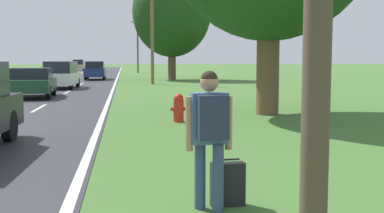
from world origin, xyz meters
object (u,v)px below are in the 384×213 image
fire_hydrant (179,108)px  car_dark_green_sedan_mid_near (32,82)px  car_dark_blue_suv_receding (95,70)px  car_white_van_mid_far (61,74)px  suitcase (228,184)px  hitchhiker_person (210,126)px  tree_behind_sign (172,12)px  car_maroon_hatchback_distant (60,69)px  car_champagne_van_horizon (79,65)px

fire_hydrant → car_dark_green_sedan_mid_near: car_dark_green_sedan_mid_near is taller
car_dark_green_sedan_mid_near → car_dark_blue_suv_receding: 20.89m
car_dark_green_sedan_mid_near → car_white_van_mid_far: size_ratio=0.89×
suitcase → car_dark_blue_suv_receding: (-3.87, 38.98, 0.62)m
fire_hydrant → car_dark_green_sedan_mid_near: size_ratio=0.20×
hitchhiker_person → suitcase: 0.82m
hitchhiker_person → car_white_van_mid_far: bearing=6.5°
car_dark_blue_suv_receding → fire_hydrant: bearing=7.3°
tree_behind_sign → car_dark_green_sedan_mid_near: size_ratio=2.41×
hitchhiker_person → car_maroon_hatchback_distant: bearing=4.9°
fire_hydrant → suitcase: bearing=-92.1°
car_white_van_mid_far → car_champagne_van_horizon: 54.92m
car_white_van_mid_far → car_maroon_hatchback_distant: size_ratio=1.35×
fire_hydrant → car_champagne_van_horizon: car_champagne_van_horizon is taller
car_dark_green_sedan_mid_near → car_dark_blue_suv_receding: size_ratio=0.88×
fire_hydrant → tree_behind_sign: size_ratio=0.08×
tree_behind_sign → car_dark_green_sedan_mid_near: 22.28m
fire_hydrant → car_champagne_van_horizon: (-9.44, 72.16, 0.54)m
hitchhiker_person → car_champagne_van_horizon: car_champagne_van_horizon is taller
suitcase → car_maroon_hatchback_distant: size_ratio=0.17×
car_dark_blue_suv_receding → suitcase: bearing=5.3°
suitcase → fire_hydrant: (0.30, 8.14, 0.15)m
suitcase → car_maroon_hatchback_distant: 50.98m
hitchhiker_person → tree_behind_sign: 38.63m
hitchhiker_person → car_white_van_mid_far: 26.18m
tree_behind_sign → car_white_van_mid_far: size_ratio=2.15×
car_white_van_mid_far → car_champagne_van_horizon: car_champagne_van_horizon is taller
car_dark_blue_suv_receding → car_maroon_hatchback_distant: bearing=-158.4°
car_white_van_mid_far → car_maroon_hatchback_distant: (-3.25, 24.75, -0.13)m
car_maroon_hatchback_distant → car_champagne_van_horizon: 30.04m
suitcase → car_maroon_hatchback_distant: bearing=5.2°
tree_behind_sign → car_dark_blue_suv_receding: (-6.92, 1.01, -5.22)m
tree_behind_sign → car_dark_blue_suv_receding: bearing=171.7°
tree_behind_sign → car_dark_green_sedan_mid_near: tree_behind_sign is taller
hitchhiker_person → car_dark_green_sedan_mid_near: size_ratio=0.40×
suitcase → fire_hydrant: size_ratio=0.72×
car_champagne_van_horizon → suitcase: bearing=-173.7°
car_dark_green_sedan_mid_near → car_white_van_mid_far: (0.45, 7.36, 0.14)m
fire_hydrant → car_dark_blue_suv_receding: (-4.18, 30.84, 0.47)m
hitchhiker_person → car_dark_green_sedan_mid_near: bearing=12.0°
suitcase → fire_hydrant: 8.14m
hitchhiker_person → car_champagne_van_horizon: size_ratio=0.41×
suitcase → car_dark_green_sedan_mid_near: size_ratio=0.14×
car_dark_green_sedan_mid_near → car_maroon_hatchback_distant: (-2.81, 32.11, 0.01)m
car_white_van_mid_far → fire_hydrant: bearing=20.3°
hitchhiker_person → car_champagne_van_horizon: (-8.89, 80.48, -0.07)m
tree_behind_sign → car_champagne_van_horizon: bearing=106.1°
fire_hydrant → hitchhiker_person: bearing=-93.8°
fire_hydrant → car_dark_blue_suv_receding: car_dark_blue_suv_receding is taller
car_dark_blue_suv_receding → car_maroon_hatchback_distant: 12.18m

